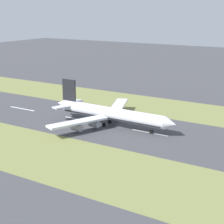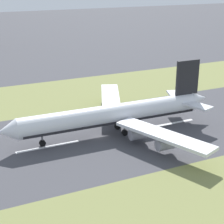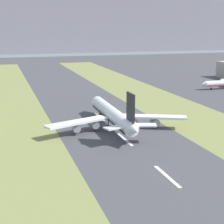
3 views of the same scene
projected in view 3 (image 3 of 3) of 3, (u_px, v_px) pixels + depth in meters
name	position (u px, v px, depth m)	size (l,w,h in m)	color
ground_plane	(108.00, 125.00, 175.40)	(800.00, 800.00, 0.00)	#424247
grass_median_west	(9.00, 132.00, 162.55)	(40.00, 600.00, 0.01)	olive
grass_median_east	(194.00, 118.00, 188.24)	(40.00, 600.00, 0.01)	olive
centreline_dash_near	(167.00, 176.00, 115.27)	(1.20, 18.00, 0.01)	silver
centreline_dash_mid	(125.00, 139.00, 152.53)	(1.20, 18.00, 0.01)	silver
centreline_dash_far	(99.00, 117.00, 189.78)	(1.20, 18.00, 0.01)	silver
airplane_main_jet	(113.00, 115.00, 168.18)	(64.12, 67.09, 20.20)	silver
mountain_ridge	(23.00, 25.00, 649.47)	(800.00, 120.00, 90.46)	gray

